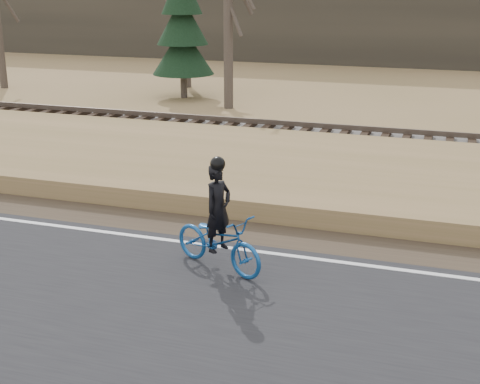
% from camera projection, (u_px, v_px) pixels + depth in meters
% --- Properties ---
extents(ground, '(120.00, 120.00, 0.00)m').
position_uv_depth(ground, '(175.00, 248.00, 12.81)').
color(ground, '#95734C').
rests_on(ground, ground).
extents(road, '(120.00, 6.00, 0.06)m').
position_uv_depth(road, '(111.00, 305.00, 10.54)').
color(road, black).
rests_on(road, ground).
extents(edge_line, '(120.00, 0.12, 0.01)m').
position_uv_depth(edge_line, '(179.00, 241.00, 12.97)').
color(edge_line, silver).
rests_on(edge_line, road).
extents(shoulder, '(120.00, 1.60, 0.04)m').
position_uv_depth(shoulder, '(198.00, 226.00, 13.89)').
color(shoulder, '#473A2B').
rests_on(shoulder, ground).
extents(embankment, '(120.00, 5.00, 0.44)m').
position_uv_depth(embankment, '(242.00, 177.00, 16.54)').
color(embankment, '#95734C').
rests_on(embankment, ground).
extents(ballast, '(120.00, 3.00, 0.45)m').
position_uv_depth(ballast, '(281.00, 143.00, 19.97)').
color(ballast, slate).
rests_on(ballast, ground).
extents(railroad, '(120.00, 2.40, 0.29)m').
position_uv_depth(railroad, '(281.00, 133.00, 19.88)').
color(railroad, black).
rests_on(railroad, ballast).
extents(treeline_backdrop, '(120.00, 4.00, 6.00)m').
position_uv_depth(treeline_backdrop, '(378.00, 11.00, 39.00)').
color(treeline_backdrop, '#383328').
rests_on(treeline_backdrop, ground).
extents(cyclist, '(2.06, 1.40, 2.04)m').
position_uv_depth(cyclist, '(218.00, 234.00, 11.61)').
color(cyclist, navy).
rests_on(cyclist, road).
extents(bare_tree_left, '(0.36, 0.36, 7.90)m').
position_uv_depth(bare_tree_left, '(185.00, 0.00, 30.07)').
color(bare_tree_left, '#4C4238').
rests_on(bare_tree_left, ground).
extents(bare_tree_near_left, '(0.36, 0.36, 7.29)m').
position_uv_depth(bare_tree_near_left, '(228.00, 13.00, 25.20)').
color(bare_tree_near_left, '#4C4238').
rests_on(bare_tree_near_left, ground).
extents(conifer, '(2.60, 2.60, 6.66)m').
position_uv_depth(conifer, '(182.00, 22.00, 27.66)').
color(conifer, '#4C4238').
rests_on(conifer, ground).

